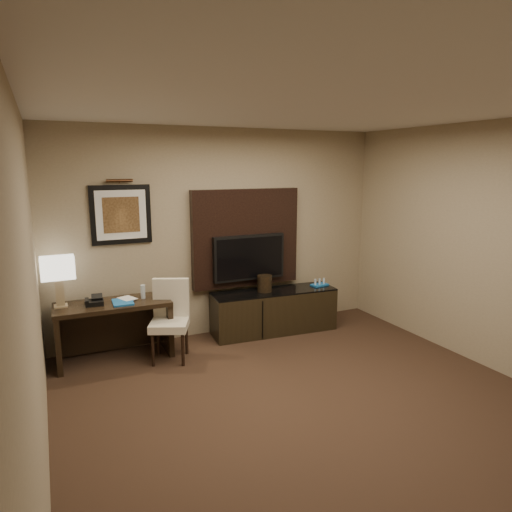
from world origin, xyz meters
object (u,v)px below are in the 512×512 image
ice_bucket (265,283)px  desk_phone (95,301)px  credenza (274,311)px  minibar_tray (320,283)px  water_bottle (143,292)px  desk (114,331)px  table_lamp (59,280)px  tv (249,257)px  desk_chair (169,324)px

ice_bucket → desk_phone: bearing=-179.4°
credenza → minibar_tray: minibar_tray is taller
water_bottle → minibar_tray: size_ratio=0.69×
credenza → minibar_tray: size_ratio=7.15×
desk → water_bottle: bearing=4.1°
table_lamp → ice_bucket: table_lamp is taller
desk → table_lamp: table_lamp is taller
tv → ice_bucket: tv is taller
desk_chair → ice_bucket: (1.37, 0.33, 0.25)m
credenza → minibar_tray: (0.69, -0.04, 0.33)m
desk_phone → water_bottle: size_ratio=1.21×
water_bottle → desk_phone: bearing=-178.0°
desk_chair → minibar_tray: 2.23m
tv → desk_phone: 2.02m
water_bottle → minibar_tray: (2.42, -0.05, -0.14)m
desk_phone → table_lamp: bearing=173.1°
table_lamp → desk_phone: size_ratio=3.19×
table_lamp → ice_bucket: 2.51m
table_lamp → water_bottle: (0.90, -0.06, -0.23)m
desk → minibar_tray: desk is taller
desk → minibar_tray: size_ratio=5.44×
tv → minibar_tray: 1.08m
water_bottle → ice_bucket: 1.60m
desk_phone → water_bottle: 0.55m
tv → desk_chair: 1.44m
tv → ice_bucket: bearing=-48.9°
table_lamp → ice_bucket: size_ratio=2.86×
minibar_tray → tv: bearing=167.0°
desk → tv: size_ratio=1.28×
water_bottle → table_lamp: bearing=176.5°
credenza → desk_phone: 2.32m
table_lamp → desk_phone: (0.35, -0.07, -0.26)m
desk → tv: 1.93m
credenza → table_lamp: table_lamp is taller
ice_bucket → minibar_tray: ice_bucket is taller
desk → desk_phone: (-0.19, -0.00, 0.39)m
desk_chair → desk_phone: size_ratio=4.48×
credenza → desk_phone: size_ratio=8.58×
credenza → desk_chair: (-1.51, -0.31, 0.15)m
desk → desk_phone: desk_phone is taller
tv → ice_bucket: 0.40m
desk_phone → ice_bucket: bearing=5.7°
credenza → tv: 0.81m
desk → table_lamp: (-0.54, 0.07, 0.65)m
table_lamp → minibar_tray: table_lamp is taller
ice_bucket → minibar_tray: size_ratio=0.93×
desk_chair → minibar_tray: (2.20, 0.27, 0.18)m
credenza → desk: bearing=-175.5°
ice_bucket → credenza: bearing=-8.3°
desk_chair → table_lamp: bearing=-174.9°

